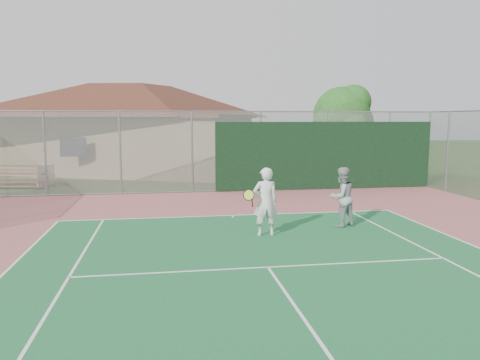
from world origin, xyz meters
The scene contains 6 objects.
back_fence centered at (2.11, 16.98, 1.67)m, with size 20.08×0.11×3.53m.
clubhouse centered at (-4.07, 26.32, 3.15)m, with size 16.93×14.34×6.20m.
bleachers centered at (-8.99, 19.94, 0.52)m, with size 2.95×2.07×0.99m.
tree centered at (7.33, 20.97, 3.27)m, with size 3.57×3.38×4.98m.
player_white_front centered at (0.52, 9.14, 0.94)m, with size 1.03×0.65×1.87m.
player_grey_back centered at (2.98, 9.83, 0.88)m, with size 1.04×0.93×1.76m.
Camera 1 is at (-2.14, -3.12, 3.21)m, focal length 35.00 mm.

